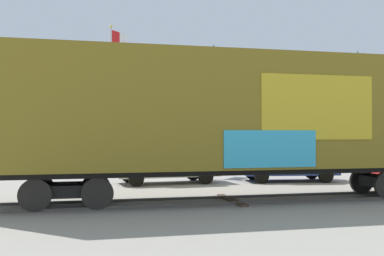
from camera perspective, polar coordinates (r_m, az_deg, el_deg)
ground_plane at (r=15.32m, az=5.82°, el=-8.84°), size 260.00×260.00×0.00m
track at (r=15.24m, az=5.10°, el=-8.73°), size 59.96×5.91×0.08m
freight_car at (r=15.23m, az=6.50°, el=1.71°), size 16.84×4.05×4.91m
flagpole at (r=26.42m, az=-9.50°, el=6.02°), size 1.02×1.28×8.18m
hillside at (r=79.55m, az=-6.53°, el=1.85°), size 134.97×36.86×16.28m
parked_car_silver at (r=20.54m, az=-3.21°, el=-4.41°), size 4.69×2.52×1.65m
parked_car_blue at (r=21.85m, az=11.36°, el=-4.22°), size 4.39×2.27×1.63m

